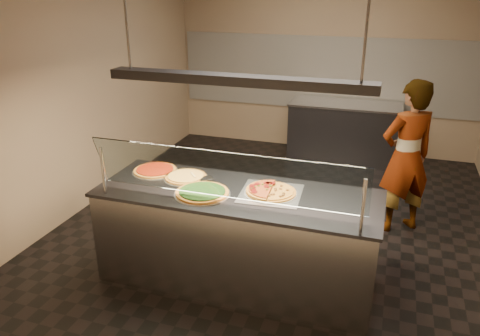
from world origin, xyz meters
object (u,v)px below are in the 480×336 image
(half_pizza_pepperoni, at_px, (259,189))
(half_pizza_sausage, at_px, (283,193))
(sneeze_guard, at_px, (224,176))
(heat_lamp_housing, at_px, (237,80))
(serving_counter, at_px, (238,237))
(pizza_tomato, at_px, (155,170))
(pizza_spatula, at_px, (198,176))
(pizza_spinach, at_px, (202,192))
(worker, at_px, (406,157))
(pizza_cheese, at_px, (186,177))
(perforated_tray, at_px, (271,193))
(prep_table, at_px, (344,131))

(half_pizza_pepperoni, relative_size, half_pizza_sausage, 1.00)
(sneeze_guard, height_order, heat_lamp_housing, heat_lamp_housing)
(serving_counter, xyz_separation_m, half_pizza_pepperoni, (0.19, 0.06, 0.50))
(pizza_tomato, relative_size, pizza_spatula, 1.62)
(pizza_spinach, bearing_deg, worker, 44.14)
(sneeze_guard, xyz_separation_m, pizza_cheese, (-0.58, 0.50, -0.28))
(pizza_tomato, height_order, pizza_spatula, pizza_spatula)
(pizza_tomato, height_order, heat_lamp_housing, heat_lamp_housing)
(heat_lamp_housing, bearing_deg, perforated_tray, 11.33)
(prep_table, bearing_deg, serving_counter, -98.63)
(worker, bearing_deg, perforated_tray, 18.15)
(serving_counter, height_order, worker, worker)
(pizza_spinach, bearing_deg, sneeze_guard, -35.34)
(half_pizza_pepperoni, bearing_deg, pizza_spinach, -157.11)
(pizza_cheese, bearing_deg, pizza_spinach, -45.05)
(worker, xyz_separation_m, heat_lamp_housing, (-1.47, -1.56, 1.07))
(sneeze_guard, distance_m, heat_lamp_housing, 0.80)
(half_pizza_sausage, distance_m, pizza_cheese, 0.99)
(perforated_tray, xyz_separation_m, prep_table, (0.27, 3.66, -0.47))
(pizza_spinach, relative_size, prep_table, 0.29)
(half_pizza_sausage, bearing_deg, worker, 54.80)
(half_pizza_sausage, relative_size, heat_lamp_housing, 0.20)
(pizza_cheese, relative_size, heat_lamp_housing, 0.19)
(perforated_tray, xyz_separation_m, heat_lamp_housing, (-0.30, -0.06, 1.01))
(perforated_tray, relative_size, prep_table, 0.33)
(serving_counter, distance_m, pizza_spatula, 0.69)
(half_pizza_sausage, relative_size, pizza_tomato, 1.02)
(sneeze_guard, distance_m, pizza_cheese, 0.81)
(serving_counter, distance_m, perforated_tray, 0.56)
(pizza_cheese, xyz_separation_m, heat_lamp_housing, (0.58, -0.15, 1.01))
(sneeze_guard, xyz_separation_m, worker, (1.47, 1.91, -0.34))
(pizza_tomato, relative_size, prep_table, 0.26)
(pizza_tomato, distance_m, prep_table, 3.85)
(half_pizza_pepperoni, distance_m, pizza_spinach, 0.52)
(half_pizza_pepperoni, bearing_deg, perforated_tray, -0.47)
(perforated_tray, bearing_deg, pizza_spatula, 171.75)
(half_pizza_pepperoni, relative_size, prep_table, 0.27)
(worker, distance_m, heat_lamp_housing, 2.40)
(half_pizza_pepperoni, height_order, pizza_spatula, half_pizza_pepperoni)
(serving_counter, relative_size, worker, 1.47)
(perforated_tray, bearing_deg, worker, 52.08)
(pizza_spatula, xyz_separation_m, prep_table, (1.02, 3.55, -0.49))
(half_pizza_pepperoni, bearing_deg, heat_lamp_housing, -162.22)
(perforated_tray, height_order, pizza_spinach, pizza_spinach)
(half_pizza_sausage, xyz_separation_m, pizza_spinach, (-0.69, -0.20, -0.01))
(prep_table, relative_size, worker, 0.98)
(pizza_spatula, xyz_separation_m, worker, (1.92, 1.39, -0.08))
(pizza_tomato, height_order, worker, worker)
(sneeze_guard, xyz_separation_m, pizza_spinach, (-0.29, 0.20, -0.28))
(half_pizza_pepperoni, bearing_deg, worker, 49.57)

